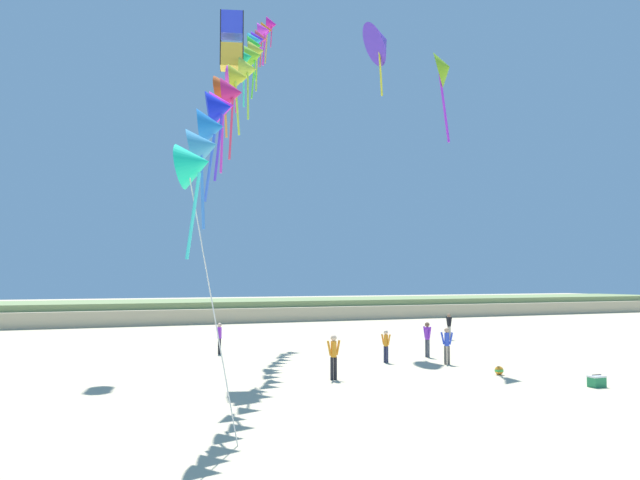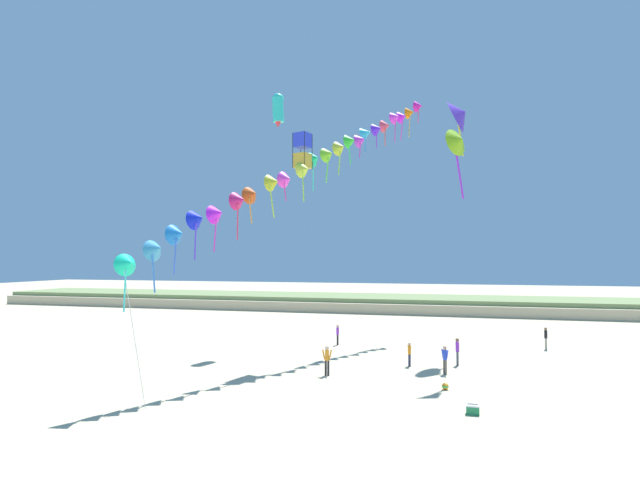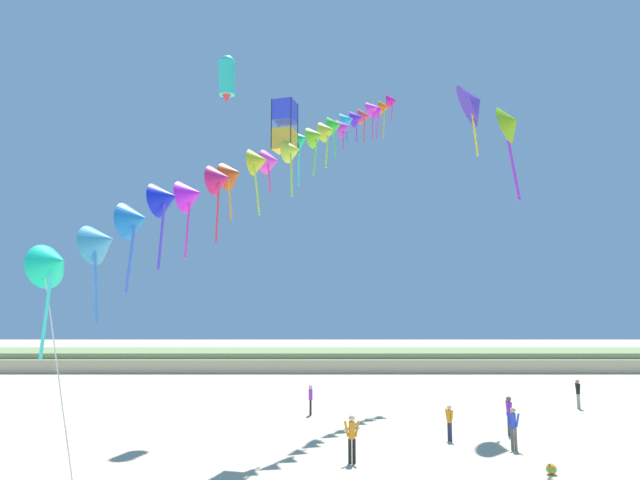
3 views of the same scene
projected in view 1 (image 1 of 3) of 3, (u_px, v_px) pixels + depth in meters
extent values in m
plane|color=beige|center=(460.00, 410.00, 20.55)|extent=(240.00, 240.00, 0.00)
cube|color=#BFAE8B|center=(164.00, 314.00, 63.12)|extent=(120.00, 13.09, 1.30)
cube|color=#7A8E56|center=(164.00, 305.00, 63.17)|extent=(120.00, 11.13, 0.74)
cylinder|color=#474C56|center=(428.00, 349.00, 34.07)|extent=(0.13, 0.13, 0.89)
cylinder|color=#474C56|center=(426.00, 348.00, 34.20)|extent=(0.13, 0.13, 0.89)
cylinder|color=purple|center=(427.00, 333.00, 34.18)|extent=(0.23, 0.23, 0.63)
cylinder|color=purple|center=(430.00, 333.00, 34.00)|extent=(0.11, 0.22, 0.60)
cylinder|color=purple|center=(425.00, 332.00, 34.35)|extent=(0.11, 0.22, 0.60)
sphere|color=brown|center=(427.00, 325.00, 34.20)|extent=(0.24, 0.24, 0.24)
cylinder|color=#282D4C|center=(385.00, 354.00, 31.96)|extent=(0.11, 0.11, 0.77)
cylinder|color=#282D4C|center=(387.00, 355.00, 31.88)|extent=(0.11, 0.11, 0.77)
cylinder|color=orange|center=(386.00, 340.00, 31.96)|extent=(0.20, 0.20, 0.55)
cylinder|color=orange|center=(383.00, 339.00, 32.07)|extent=(0.15, 0.20, 0.52)
cylinder|color=orange|center=(389.00, 340.00, 31.85)|extent=(0.15, 0.20, 0.52)
sphere|color=beige|center=(386.00, 332.00, 31.98)|extent=(0.21, 0.21, 0.21)
cylinder|color=#726656|center=(449.00, 355.00, 31.23)|extent=(0.12, 0.12, 0.86)
cylinder|color=#726656|center=(445.00, 355.00, 31.28)|extent=(0.12, 0.12, 0.86)
cylinder|color=blue|center=(447.00, 339.00, 31.30)|extent=(0.23, 0.23, 0.61)
cylinder|color=blue|center=(451.00, 338.00, 31.22)|extent=(0.20, 0.21, 0.58)
cylinder|color=blue|center=(443.00, 338.00, 31.37)|extent=(0.20, 0.21, 0.58)
sphere|color=tan|center=(447.00, 330.00, 31.32)|extent=(0.23, 0.23, 0.23)
cylinder|color=gray|center=(448.00, 333.00, 43.88)|extent=(0.12, 0.12, 0.85)
cylinder|color=gray|center=(450.00, 333.00, 43.75)|extent=(0.12, 0.12, 0.85)
cylinder|color=black|center=(449.00, 322.00, 43.86)|extent=(0.22, 0.22, 0.60)
cylinder|color=black|center=(447.00, 321.00, 44.03)|extent=(0.09, 0.20, 0.57)
cylinder|color=black|center=(451.00, 321.00, 43.69)|extent=(0.09, 0.20, 0.57)
sphere|color=#9E7051|center=(449.00, 315.00, 43.88)|extent=(0.23, 0.23, 0.23)
cylinder|color=black|center=(335.00, 368.00, 26.61)|extent=(0.13, 0.13, 0.89)
cylinder|color=black|center=(332.00, 369.00, 26.53)|extent=(0.13, 0.13, 0.89)
cylinder|color=orange|center=(334.00, 349.00, 26.61)|extent=(0.23, 0.23, 0.63)
cylinder|color=orange|center=(338.00, 348.00, 26.71)|extent=(0.22, 0.11, 0.60)
cylinder|color=orange|center=(329.00, 348.00, 26.51)|extent=(0.22, 0.11, 0.60)
sphere|color=beige|center=(334.00, 338.00, 26.63)|extent=(0.24, 0.24, 0.24)
cylinder|color=black|center=(220.00, 347.00, 35.33)|extent=(0.12, 0.12, 0.83)
cylinder|color=black|center=(219.00, 346.00, 35.47)|extent=(0.12, 0.12, 0.83)
cylinder|color=purple|center=(220.00, 333.00, 35.44)|extent=(0.22, 0.22, 0.59)
cylinder|color=purple|center=(221.00, 332.00, 35.27)|extent=(0.09, 0.20, 0.56)
cylinder|color=purple|center=(219.00, 332.00, 35.61)|extent=(0.09, 0.20, 0.56)
sphere|color=beige|center=(220.00, 325.00, 35.46)|extent=(0.22, 0.22, 0.22)
cone|color=#16E8AD|center=(195.00, 164.00, 16.10)|extent=(1.30, 1.39, 1.21)
cylinder|color=#39E5DE|center=(193.00, 216.00, 15.88)|extent=(0.31, 0.29, 2.05)
cone|color=#3C99CE|center=(204.00, 147.00, 17.69)|extent=(1.22, 1.33, 1.23)
cylinder|color=#397DE5|center=(202.00, 192.00, 17.48)|extent=(0.19, 0.18, 1.95)
cone|color=blue|center=(211.00, 127.00, 18.99)|extent=(1.07, 1.28, 1.17)
cylinder|color=blue|center=(210.00, 168.00, 18.78)|extent=(0.29, 0.25, 1.90)
cone|color=#1224DF|center=(219.00, 108.00, 20.28)|extent=(1.12, 1.28, 1.20)
cylinder|color=#5439E5|center=(218.00, 147.00, 20.06)|extent=(0.24, 0.26, 2.00)
cone|color=#E022ED|center=(223.00, 107.00, 21.72)|extent=(1.15, 1.30, 1.20)
cylinder|color=#E539C7|center=(222.00, 143.00, 21.51)|extent=(0.16, 0.17, 1.95)
cone|color=#CD1F6B|center=(232.00, 93.00, 23.37)|extent=(1.11, 1.30, 1.16)
cylinder|color=#E5395B|center=(231.00, 129.00, 23.14)|extent=(0.16, 0.19, 2.12)
cone|color=#C84A18|center=(226.00, 89.00, 24.78)|extent=(1.28, 1.38, 1.19)
cylinder|color=orange|center=(226.00, 116.00, 24.57)|extent=(0.20, 0.21, 1.59)
cone|color=gold|center=(238.00, 78.00, 26.48)|extent=(1.07, 1.28, 1.15)
cylinder|color=#AEE539|center=(237.00, 108.00, 26.26)|extent=(0.30, 0.28, 2.07)
cone|color=#EE3DD5|center=(236.00, 79.00, 28.00)|extent=(1.14, 1.31, 1.11)
cylinder|color=#E539A3|center=(236.00, 98.00, 27.81)|extent=(0.18, 0.20, 1.25)
cone|color=#BFDD39|center=(248.00, 70.00, 29.48)|extent=(1.16, 1.31, 1.11)
cylinder|color=#9CE539|center=(248.00, 96.00, 29.26)|extent=(0.14, 0.19, 2.00)
cone|color=#17CB7A|center=(244.00, 58.00, 31.05)|extent=(1.30, 1.39, 1.20)
cylinder|color=#39E5C1|center=(244.00, 84.00, 30.83)|extent=(0.09, 0.12, 2.11)
cone|color=#78CB26|center=(254.00, 56.00, 32.30)|extent=(1.27, 1.37, 1.19)
cylinder|color=#65E539|center=(253.00, 79.00, 32.09)|extent=(0.25, 0.12, 1.89)
cone|color=#B6C631|center=(257.00, 52.00, 33.81)|extent=(1.23, 1.35, 1.15)
cylinder|color=#A9E539|center=(257.00, 73.00, 33.59)|extent=(0.18, 0.24, 1.87)
cone|color=green|center=(255.00, 46.00, 35.59)|extent=(1.10, 1.29, 1.16)
cylinder|color=#39E561|center=(254.00, 65.00, 35.38)|extent=(0.21, 0.08, 1.66)
cone|color=#CF38DC|center=(257.00, 49.00, 37.07)|extent=(1.19, 1.32, 1.21)
cylinder|color=#E539C9|center=(257.00, 63.00, 36.87)|extent=(0.16, 0.09, 1.23)
cone|color=#2BB9DE|center=(255.00, 41.00, 38.20)|extent=(1.17, 1.30, 1.23)
cylinder|color=#3998E5|center=(255.00, 56.00, 38.00)|extent=(0.11, 0.14, 1.39)
cone|color=#5B24EA|center=(258.00, 40.00, 39.98)|extent=(1.19, 1.33, 1.18)
cylinder|color=#9239E5|center=(258.00, 55.00, 39.78)|extent=(0.09, 0.13, 1.45)
cone|color=#E8445A|center=(261.00, 39.00, 41.30)|extent=(1.05, 1.28, 1.10)
cylinder|color=#E54B39|center=(261.00, 54.00, 41.09)|extent=(0.12, 0.24, 1.56)
cone|color=#EC3AE6|center=(264.00, 31.00, 43.02)|extent=(1.25, 1.36, 1.18)
cylinder|color=#E539B6|center=(264.00, 49.00, 42.80)|extent=(0.17, 0.13, 2.09)
cone|color=#D120E9|center=(264.00, 33.00, 44.42)|extent=(1.25, 1.35, 1.16)
cylinder|color=#E539D0|center=(264.00, 50.00, 44.21)|extent=(0.30, 0.24, 1.98)
cone|color=orange|center=(266.00, 30.00, 45.89)|extent=(1.03, 1.27, 1.14)
cylinder|color=gold|center=(266.00, 48.00, 45.67)|extent=(0.22, 0.09, 2.13)
cone|color=#DA1CA9|center=(271.00, 25.00, 47.25)|extent=(1.10, 1.30, 1.11)
cylinder|color=#E53990|center=(271.00, 37.00, 47.05)|extent=(0.14, 0.13, 1.44)
cylinder|color=silver|center=(212.00, 304.00, 16.01)|extent=(1.34, 0.07, 6.76)
cone|color=#5731C8|center=(380.00, 42.00, 40.31)|extent=(2.37, 3.00, 2.82)
cone|color=yellow|center=(380.00, 42.00, 40.31)|extent=(1.36, 1.66, 1.58)
cylinder|color=yellow|center=(381.00, 72.00, 40.21)|extent=(0.46, 0.42, 2.81)
cube|color=gold|center=(232.00, 57.00, 30.27)|extent=(1.24, 1.24, 1.03)
cube|color=blue|center=(232.00, 25.00, 30.35)|extent=(1.24, 1.24, 1.03)
cylinder|color=black|center=(221.00, 45.00, 30.74)|extent=(0.04, 0.04, 2.49)
cylinder|color=black|center=(220.00, 37.00, 29.75)|extent=(0.04, 0.04, 2.49)
cylinder|color=black|center=(243.00, 38.00, 29.87)|extent=(0.04, 0.04, 2.49)
cylinder|color=black|center=(243.00, 46.00, 30.86)|extent=(0.04, 0.04, 2.49)
cone|color=#82C01A|center=(444.00, 69.00, 33.72)|extent=(1.93, 2.07, 1.92)
cone|color=#A62DE5|center=(444.00, 68.00, 33.72)|extent=(1.09, 1.16, 1.07)
cylinder|color=#A62DE5|center=(444.00, 108.00, 33.61)|extent=(0.58, 0.17, 3.44)
cube|color=#23844C|center=(597.00, 382.00, 24.79)|extent=(0.56, 0.40, 0.36)
cube|color=silver|center=(597.00, 376.00, 24.80)|extent=(0.58, 0.41, 0.06)
cylinder|color=black|center=(597.00, 375.00, 24.80)|extent=(0.45, 0.03, 0.03)
sphere|color=orange|center=(499.00, 370.00, 27.93)|extent=(0.36, 0.36, 0.36)
cylinder|color=green|center=(499.00, 370.00, 27.93)|extent=(0.36, 0.36, 0.09)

